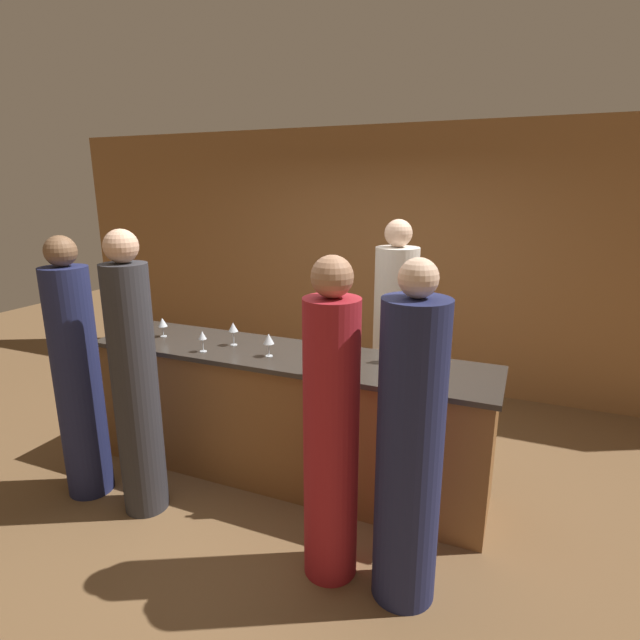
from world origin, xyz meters
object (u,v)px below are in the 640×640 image
wine_bottle_2 (346,338)px  wine_bottle_0 (396,348)px  bartender (394,343)px  guest_3 (331,434)px  guest_1 (135,385)px  guest_0 (78,378)px  guest_2 (409,451)px  wine_bottle_1 (328,357)px

wine_bottle_2 → wine_bottle_0: bearing=-9.4°
bartender → guest_3: (0.08, -1.64, -0.02)m
bartender → guest_1: (-1.32, -1.59, 0.02)m
guest_3 → wine_bottle_2: bearing=105.7°
bartender → guest_1: guest_1 is taller
guest_3 → wine_bottle_0: 0.95m
guest_1 → wine_bottle_2: size_ratio=6.59×
guest_0 → guest_2: (2.36, -0.06, -0.01)m
wine_bottle_0 → wine_bottle_2: 0.40m
wine_bottle_1 → guest_3: bearing=-66.0°
wine_bottle_0 → wine_bottle_2: wine_bottle_2 is taller
guest_3 → bartender: bearing=92.8°
guest_0 → wine_bottle_0: bearing=22.8°
bartender → wine_bottle_0: bearing=105.4°
guest_0 → guest_3: guest_0 is taller
wine_bottle_1 → guest_2: bearing=-37.6°
wine_bottle_0 → wine_bottle_1: bearing=-129.7°
guest_0 → wine_bottle_1: bearing=14.8°
bartender → wine_bottle_1: bearing=82.9°
guest_1 → wine_bottle_0: 1.76m
guest_2 → bartender: bearing=107.3°
wine_bottle_2 → bartender: bearing=73.6°
bartender → guest_0: size_ratio=1.03×
guest_2 → guest_3: (-0.43, 0.00, 0.01)m
wine_bottle_2 → guest_2: bearing=-54.2°
bartender → guest_1: 2.07m
wine_bottle_0 → wine_bottle_1: (-0.34, -0.41, 0.02)m
guest_1 → guest_3: bearing=-2.1°
guest_3 → wine_bottle_1: (-0.22, 0.50, 0.25)m
guest_3 → wine_bottle_1: size_ratio=5.84×
guest_2 → wine_bottle_0: guest_2 is taller
guest_0 → wine_bottle_1: 1.78m
wine_bottle_0 → guest_3: bearing=-97.4°
bartender → wine_bottle_2: bartender is taller
wine_bottle_0 → bartender: bearing=105.4°
guest_0 → wine_bottle_0: (2.05, 0.86, 0.22)m
guest_1 → wine_bottle_1: size_ratio=6.09×
guest_3 → wine_bottle_1: bearing=114.0°
wine_bottle_1 → wine_bottle_0: bearing=50.3°
guest_2 → wine_bottle_1: bearing=142.4°
guest_2 → wine_bottle_2: guest_2 is taller
guest_1 → wine_bottle_2: guest_1 is taller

